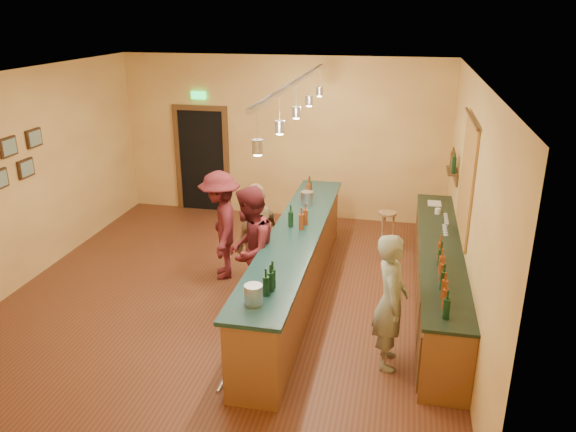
% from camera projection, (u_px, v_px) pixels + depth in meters
% --- Properties ---
extents(floor, '(7.00, 7.00, 0.00)m').
position_uv_depth(floor, '(234.00, 292.00, 8.48)').
color(floor, '#572919').
rests_on(floor, ground).
extents(ceiling, '(6.50, 7.00, 0.02)m').
position_uv_depth(ceiling, '(226.00, 75.00, 7.37)').
color(ceiling, silver).
rests_on(ceiling, wall_back).
extents(wall_back, '(6.50, 0.02, 3.20)m').
position_uv_depth(wall_back, '(283.00, 138.00, 11.14)').
color(wall_back, '#C28548').
rests_on(wall_back, floor).
extents(wall_front, '(6.50, 0.02, 3.20)m').
position_uv_depth(wall_front, '(106.00, 316.00, 4.71)').
color(wall_front, '#C28548').
rests_on(wall_front, floor).
extents(wall_left, '(0.02, 7.00, 3.20)m').
position_uv_depth(wall_left, '(26.00, 178.00, 8.54)').
color(wall_left, '#C28548').
rests_on(wall_left, floor).
extents(wall_right, '(0.02, 7.00, 3.20)m').
position_uv_depth(wall_right, '(469.00, 207.00, 7.30)').
color(wall_right, '#C28548').
rests_on(wall_right, floor).
extents(doorway, '(1.15, 0.09, 2.48)m').
position_uv_depth(doorway, '(202.00, 157.00, 11.60)').
color(doorway, black).
rests_on(doorway, wall_back).
extents(tapestry, '(0.03, 1.40, 1.60)m').
position_uv_depth(tapestry, '(467.00, 179.00, 7.59)').
color(tapestry, maroon).
rests_on(tapestry, wall_right).
extents(bottle_shelf, '(0.17, 0.55, 0.54)m').
position_uv_depth(bottle_shelf, '(453.00, 164.00, 9.04)').
color(bottle_shelf, '#452414').
rests_on(bottle_shelf, wall_right).
extents(back_counter, '(0.60, 4.55, 1.27)m').
position_uv_depth(back_counter, '(438.00, 275.00, 7.91)').
color(back_counter, brown).
rests_on(back_counter, floor).
extents(tasting_bar, '(0.73, 5.10, 1.38)m').
position_uv_depth(tasting_bar, '(295.00, 261.00, 8.09)').
color(tasting_bar, brown).
rests_on(tasting_bar, floor).
extents(pendant_track, '(0.11, 4.60, 0.50)m').
position_uv_depth(pendant_track, '(296.00, 94.00, 7.26)').
color(pendant_track, silver).
rests_on(pendant_track, ceiling).
extents(bartender, '(0.46, 0.65, 1.67)m').
position_uv_depth(bartender, '(391.00, 302.00, 6.50)').
color(bartender, gray).
rests_on(bartender, floor).
extents(customer_a, '(0.73, 0.92, 1.82)m').
position_uv_depth(customer_a, '(250.00, 251.00, 7.67)').
color(customer_a, '#59191E').
rests_on(customer_a, floor).
extents(customer_b, '(0.70, 1.06, 1.68)m').
position_uv_depth(customer_b, '(258.00, 238.00, 8.29)').
color(customer_b, '#997A51').
rests_on(customer_b, floor).
extents(customer_c, '(0.98, 1.26, 1.72)m').
position_uv_depth(customer_c, '(221.00, 225.00, 8.71)').
color(customer_c, '#59191E').
rests_on(customer_c, floor).
extents(bar_stool, '(0.32, 0.32, 0.66)m').
position_uv_depth(bar_stool, '(387.00, 220.00, 9.91)').
color(bar_stool, '#956543').
rests_on(bar_stool, floor).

